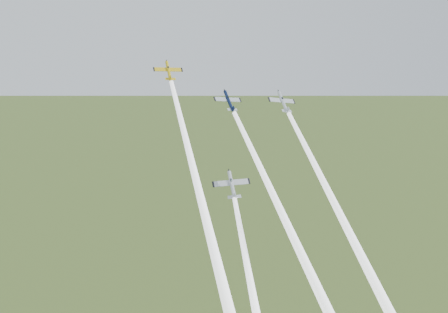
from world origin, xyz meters
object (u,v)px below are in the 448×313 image
at_px(plane_yellow, 169,71).
at_px(plane_navy, 229,101).
at_px(plane_silver_low, 232,185).
at_px(plane_silver_right, 283,102).

xyz_separation_m(plane_yellow, plane_navy, (12.56, -7.71, -6.03)).
distance_m(plane_yellow, plane_silver_low, 29.99).
bearing_deg(plane_silver_low, plane_silver_right, 30.79).
relative_size(plane_navy, plane_silver_low, 0.84).
relative_size(plane_navy, plane_silver_right, 0.95).
relative_size(plane_yellow, plane_silver_right, 0.94).
bearing_deg(plane_silver_right, plane_yellow, 144.80).
distance_m(plane_silver_right, plane_silver_low, 22.65).
height_order(plane_navy, plane_silver_right, plane_navy).
xyz_separation_m(plane_navy, plane_silver_low, (-0.37, -7.44, -16.79)).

